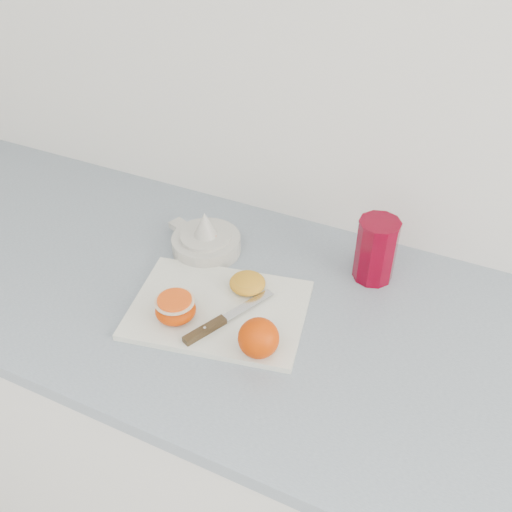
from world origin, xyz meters
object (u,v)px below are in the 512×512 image
object	(u,v)px
cutting_board	(219,310)
counter	(229,431)
red_tumbler	(376,252)
half_orange	(175,309)
citrus_juicer	(206,240)

from	to	relation	value
cutting_board	counter	bearing A→B (deg)	110.58
cutting_board	red_tumbler	size ratio (longest dim) A/B	2.41
counter	half_orange	xyz separation A→B (m)	(-0.04, -0.10, 0.48)
half_orange	red_tumbler	bearing A→B (deg)	44.56
cutting_board	red_tumbler	world-z (taller)	red_tumbler
red_tumbler	counter	bearing A→B (deg)	-144.59
half_orange	red_tumbler	distance (m)	0.40
cutting_board	citrus_juicer	world-z (taller)	citrus_juicer
citrus_juicer	red_tumbler	size ratio (longest dim) A/B	1.37
cutting_board	red_tumbler	distance (m)	0.32
citrus_juicer	red_tumbler	distance (m)	0.35
cutting_board	citrus_juicer	bearing A→B (deg)	126.23
red_tumbler	half_orange	bearing A→B (deg)	-135.44
cutting_board	half_orange	distance (m)	0.08
red_tumbler	cutting_board	bearing A→B (deg)	-135.80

